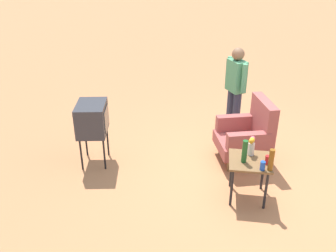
% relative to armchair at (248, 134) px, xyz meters
% --- Properties ---
extents(ground_plane, '(60.00, 60.00, 0.00)m').
position_rel_armchair_xyz_m(ground_plane, '(0.27, -0.09, -0.50)').
color(ground_plane, '#C17A4C').
extents(armchair, '(0.94, 0.96, 1.06)m').
position_rel_armchair_xyz_m(armchair, '(0.00, 0.00, 0.00)').
color(armchair, brown).
rests_on(armchair, ground).
extents(side_table, '(0.56, 0.56, 0.61)m').
position_rel_armchair_xyz_m(side_table, '(0.99, -0.04, 0.02)').
color(side_table, black).
rests_on(side_table, ground).
extents(tv_on_stand, '(0.67, 0.54, 1.03)m').
position_rel_armchair_xyz_m(tv_on_stand, '(0.39, -2.43, 0.28)').
color(tv_on_stand, black).
rests_on(tv_on_stand, ground).
extents(person_standing, '(0.50, 0.37, 1.64)m').
position_rel_armchair_xyz_m(person_standing, '(-0.95, -0.22, 0.44)').
color(person_standing, '#2D3347').
rests_on(person_standing, ground).
extents(soda_can_red, '(0.07, 0.07, 0.12)m').
position_rel_armchair_xyz_m(soda_can_red, '(1.05, 0.18, 0.17)').
color(soda_can_red, red).
rests_on(soda_can_red, side_table).
extents(bottle_wine_green, '(0.07, 0.07, 0.32)m').
position_rel_armchair_xyz_m(bottle_wine_green, '(1.04, -0.12, 0.27)').
color(bottle_wine_green, '#1E5623').
rests_on(bottle_wine_green, side_table).
extents(soda_can_blue, '(0.07, 0.07, 0.12)m').
position_rel_armchair_xyz_m(soda_can_blue, '(1.20, 0.11, 0.17)').
color(soda_can_blue, blue).
rests_on(soda_can_blue, side_table).
extents(bottle_tall_amber, '(0.07, 0.07, 0.30)m').
position_rel_armchair_xyz_m(bottle_tall_amber, '(1.19, 0.20, 0.26)').
color(bottle_tall_amber, brown).
rests_on(bottle_tall_amber, side_table).
extents(flower_vase, '(0.15, 0.10, 0.27)m').
position_rel_armchair_xyz_m(flower_vase, '(0.84, -0.02, 0.26)').
color(flower_vase, silver).
rests_on(flower_vase, side_table).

